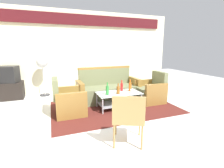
# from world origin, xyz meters

# --- Properties ---
(ground_plane) EXTENTS (14.00, 14.00, 0.00)m
(ground_plane) POSITION_xyz_m (0.00, 0.00, 0.00)
(ground_plane) COLOR white
(wall_back) EXTENTS (6.52, 0.19, 2.80)m
(wall_back) POSITION_xyz_m (0.00, 3.05, 1.48)
(wall_back) COLOR beige
(wall_back) RESTS_ON ground
(rug) EXTENTS (3.13, 2.06, 0.01)m
(rug) POSITION_xyz_m (0.14, 0.78, 0.01)
(rug) COLOR #511E19
(rug) RESTS_ON ground
(couch) EXTENTS (1.82, 0.79, 0.96)m
(couch) POSITION_xyz_m (0.20, 1.41, 0.32)
(couch) COLOR #6B704C
(couch) RESTS_ON rug
(armchair_left) EXTENTS (0.70, 0.76, 0.85)m
(armchair_left) POSITION_xyz_m (-1.01, 0.74, 0.29)
(armchair_left) COLOR #6B704C
(armchair_left) RESTS_ON rug
(armchair_right) EXTENTS (0.71, 0.77, 0.85)m
(armchair_right) POSITION_xyz_m (1.29, 0.85, 0.29)
(armchair_right) COLOR #6B704C
(armchair_right) RESTS_ON rug
(coffee_table) EXTENTS (1.10, 0.60, 0.40)m
(coffee_table) POSITION_xyz_m (0.23, 0.68, 0.27)
(coffee_table) COLOR silver
(coffee_table) RESTS_ON rug
(bottle_orange) EXTENTS (0.07, 0.07, 0.31)m
(bottle_orange) POSITION_xyz_m (0.57, 0.73, 0.53)
(bottle_orange) COLOR #D85919
(bottle_orange) RESTS_ON coffee_table
(bottle_green) EXTENTS (0.07, 0.07, 0.31)m
(bottle_green) POSITION_xyz_m (-0.10, 0.60, 0.53)
(bottle_green) COLOR #2D8C38
(bottle_green) RESTS_ON coffee_table
(bottle_red) EXTENTS (0.07, 0.07, 0.29)m
(bottle_red) POSITION_xyz_m (0.38, 0.83, 0.52)
(bottle_red) COLOR red
(bottle_red) RESTS_ON coffee_table
(bottle_brown) EXTENTS (0.08, 0.08, 0.26)m
(bottle_brown) POSITION_xyz_m (0.17, 0.59, 0.51)
(bottle_brown) COLOR brown
(bottle_brown) RESTS_ON coffee_table
(cup) EXTENTS (0.08, 0.08, 0.10)m
(cup) POSITION_xyz_m (0.51, 0.52, 0.46)
(cup) COLOR silver
(cup) RESTS_ON coffee_table
(tv_stand) EXTENTS (0.80, 0.50, 0.52)m
(tv_stand) POSITION_xyz_m (-2.58, 2.55, 0.26)
(tv_stand) COLOR black
(tv_stand) RESTS_ON ground
(television) EXTENTS (0.68, 0.56, 0.48)m
(television) POSITION_xyz_m (-2.58, 2.55, 0.76)
(television) COLOR black
(television) RESTS_ON tv_stand
(pedestal_fan) EXTENTS (0.36, 0.36, 1.27)m
(pedestal_fan) POSITION_xyz_m (-1.59, 2.60, 1.01)
(pedestal_fan) COLOR #2D2D33
(pedestal_fan) RESTS_ON ground
(wicker_chair) EXTENTS (0.64, 0.64, 0.84)m
(wicker_chair) POSITION_xyz_m (-0.27, -0.88, 0.49)
(wicker_chair) COLOR #AD844C
(wicker_chair) RESTS_ON ground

